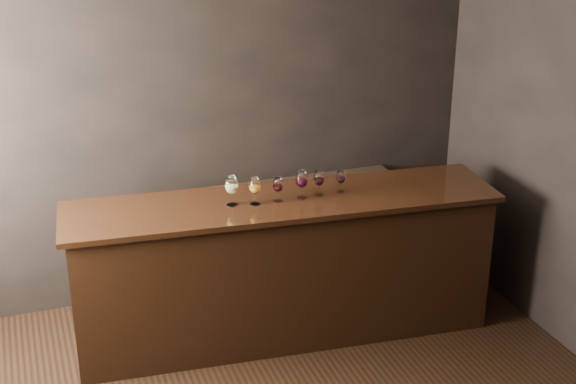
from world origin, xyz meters
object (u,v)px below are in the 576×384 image
object	(u,v)px
glass_red_b	(302,180)
glass_red_d	(341,178)
glass_white	(231,186)
glass_amber	(255,187)
glass_red_a	(278,185)
back_bar_shelf	(253,241)
glass_red_c	(319,179)
bar_counter	(283,270)

from	to	relation	value
glass_red_b	glass_red_d	world-z (taller)	glass_red_b
glass_white	glass_amber	bearing A→B (deg)	-14.80
glass_red_a	glass_white	bearing A→B (deg)	172.82
glass_white	glass_red_d	distance (m)	0.82
glass_red_a	glass_red_b	size ratio (longest dim) A/B	0.85
back_bar_shelf	glass_red_a	size ratio (longest dim) A/B	13.84
glass_red_c	bar_counter	bearing A→B (deg)	175.84
back_bar_shelf	glass_red_d	size ratio (longest dim) A/B	14.74
bar_counter	glass_white	bearing A→B (deg)	-178.19
glass_red_d	back_bar_shelf	bearing A→B (deg)	121.24
glass_red_d	bar_counter	bearing A→B (deg)	178.42
glass_red_b	glass_red_d	size ratio (longest dim) A/B	1.25
glass_white	back_bar_shelf	bearing A→B (deg)	62.49
glass_white	glass_amber	xyz separation A→B (m)	(0.16, -0.04, -0.01)
glass_red_a	glass_red_b	xyz separation A→B (m)	(0.18, -0.01, 0.02)
glass_white	glass_red_c	world-z (taller)	glass_white
glass_red_a	bar_counter	bearing A→B (deg)	23.91
glass_red_a	glass_red_c	distance (m)	0.31
glass_amber	bar_counter	bearing A→B (deg)	5.17
back_bar_shelf	glass_white	distance (m)	1.13
glass_amber	glass_red_b	world-z (taller)	glass_red_b
back_bar_shelf	glass_red_c	bearing A→B (deg)	-69.94
back_bar_shelf	glass_red_a	world-z (taller)	glass_red_a
bar_counter	glass_white	world-z (taller)	glass_white
back_bar_shelf	glass_white	xyz separation A→B (m)	(-0.37, -0.71, 0.80)
bar_counter	glass_red_b	bearing A→B (deg)	-7.18
back_bar_shelf	glass_red_a	xyz separation A→B (m)	(-0.04, -0.75, 0.78)
glass_amber	glass_red_c	xyz separation A→B (m)	(0.48, 0.00, -0.01)
bar_counter	glass_white	xyz separation A→B (m)	(-0.37, 0.02, 0.72)
glass_white	glass_red_c	bearing A→B (deg)	-3.69
back_bar_shelf	glass_red_d	distance (m)	1.16
bar_counter	glass_amber	xyz separation A→B (m)	(-0.22, -0.02, 0.71)
bar_counter	glass_red_d	world-z (taller)	glass_red_d
bar_counter	glass_amber	distance (m)	0.74
glass_red_b	glass_red_c	xyz separation A→B (m)	(0.13, 0.01, -0.01)
bar_counter	glass_red_a	size ratio (longest dim) A/B	16.94
bar_counter	glass_red_b	xyz separation A→B (m)	(0.13, -0.03, 0.71)
glass_red_a	glass_red_d	distance (m)	0.49
bar_counter	back_bar_shelf	bearing A→B (deg)	95.68
bar_counter	glass_amber	world-z (taller)	glass_amber
glass_amber	glass_red_d	bearing A→B (deg)	0.64
glass_red_c	glass_red_b	bearing A→B (deg)	-176.02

